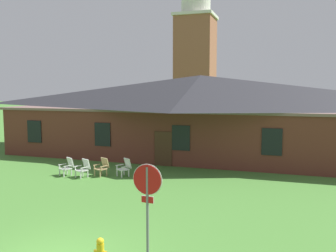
{
  "coord_description": "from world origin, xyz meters",
  "views": [
    {
      "loc": [
        5.86,
        -7.86,
        4.67
      ],
      "look_at": [
        0.71,
        7.92,
        2.95
      ],
      "focal_mm": 38.7,
      "sensor_mm": 36.0,
      "label": 1
    }
  ],
  "objects_px": {
    "lawn_chair_by_porch": "(67,166)",
    "lawn_chair_middle": "(125,167)",
    "stop_sign": "(147,195)",
    "lawn_chair_near_door": "(83,168)",
    "lawn_chair_left_end": "(102,167)"
  },
  "relations": [
    {
      "from": "lawn_chair_by_porch",
      "to": "lawn_chair_near_door",
      "type": "xyz_separation_m",
      "value": [
        1.04,
        -0.08,
        0.0
      ]
    },
    {
      "from": "lawn_chair_near_door",
      "to": "lawn_chair_middle",
      "type": "height_order",
      "value": "same"
    },
    {
      "from": "lawn_chair_left_end",
      "to": "lawn_chair_middle",
      "type": "bearing_deg",
      "value": 12.99
    },
    {
      "from": "stop_sign",
      "to": "lawn_chair_left_end",
      "type": "distance_m",
      "value": 10.7
    },
    {
      "from": "lawn_chair_near_door",
      "to": "lawn_chair_by_porch",
      "type": "bearing_deg",
      "value": 175.55
    },
    {
      "from": "lawn_chair_by_porch",
      "to": "lawn_chair_left_end",
      "type": "height_order",
      "value": "same"
    },
    {
      "from": "stop_sign",
      "to": "lawn_chair_left_end",
      "type": "relative_size",
      "value": 2.91
    },
    {
      "from": "lawn_chair_by_porch",
      "to": "lawn_chair_middle",
      "type": "xyz_separation_m",
      "value": [
        3.02,
        0.79,
        0.0
      ]
    },
    {
      "from": "stop_sign",
      "to": "lawn_chair_middle",
      "type": "bearing_deg",
      "value": 118.15
    },
    {
      "from": "lawn_chair_near_door",
      "to": "stop_sign",
      "type": "bearing_deg",
      "value": -50.09
    },
    {
      "from": "lawn_chair_left_end",
      "to": "stop_sign",
      "type": "bearing_deg",
      "value": -55.48
    },
    {
      "from": "stop_sign",
      "to": "lawn_chair_by_porch",
      "type": "height_order",
      "value": "stop_sign"
    },
    {
      "from": "stop_sign",
      "to": "lawn_chair_left_end",
      "type": "xyz_separation_m",
      "value": [
        -6.01,
        8.73,
        -1.48
      ]
    },
    {
      "from": "lawn_chair_left_end",
      "to": "lawn_chair_middle",
      "type": "height_order",
      "value": "same"
    },
    {
      "from": "lawn_chair_near_door",
      "to": "lawn_chair_left_end",
      "type": "relative_size",
      "value": 1.0
    }
  ]
}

